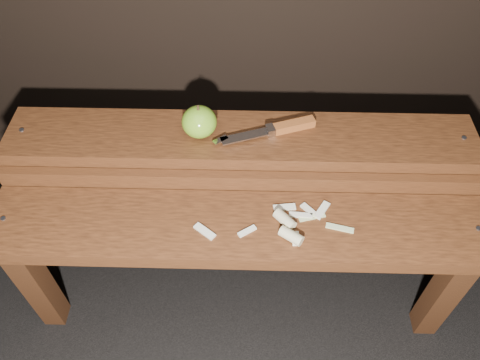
{
  "coord_description": "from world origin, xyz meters",
  "views": [
    {
      "loc": [
        0.02,
        -0.69,
        1.32
      ],
      "look_at": [
        0.0,
        0.06,
        0.45
      ],
      "focal_mm": 35.0,
      "sensor_mm": 36.0,
      "label": 1
    }
  ],
  "objects_px": {
    "bench_front_tier": "(239,243)",
    "knife": "(281,128)",
    "bench_rear_tier": "(241,159)",
    "apple": "(199,122)"
  },
  "relations": [
    {
      "from": "bench_rear_tier",
      "to": "bench_front_tier",
      "type": "bearing_deg",
      "value": -90.0
    },
    {
      "from": "bench_front_tier",
      "to": "knife",
      "type": "bearing_deg",
      "value": 67.46
    },
    {
      "from": "bench_rear_tier",
      "to": "knife",
      "type": "xyz_separation_m",
      "value": [
        0.1,
        0.02,
        0.1
      ]
    },
    {
      "from": "bench_front_tier",
      "to": "bench_rear_tier",
      "type": "height_order",
      "value": "bench_rear_tier"
    },
    {
      "from": "bench_front_tier",
      "to": "bench_rear_tier",
      "type": "bearing_deg",
      "value": 90.0
    },
    {
      "from": "bench_front_tier",
      "to": "knife",
      "type": "relative_size",
      "value": 4.61
    },
    {
      "from": "apple",
      "to": "bench_front_tier",
      "type": "bearing_deg",
      "value": -65.86
    },
    {
      "from": "bench_rear_tier",
      "to": "apple",
      "type": "xyz_separation_m",
      "value": [
        -0.1,
        0.0,
        0.13
      ]
    },
    {
      "from": "bench_rear_tier",
      "to": "knife",
      "type": "relative_size",
      "value": 4.61
    },
    {
      "from": "bench_front_tier",
      "to": "knife",
      "type": "xyz_separation_m",
      "value": [
        0.1,
        0.24,
        0.16
      ]
    }
  ]
}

